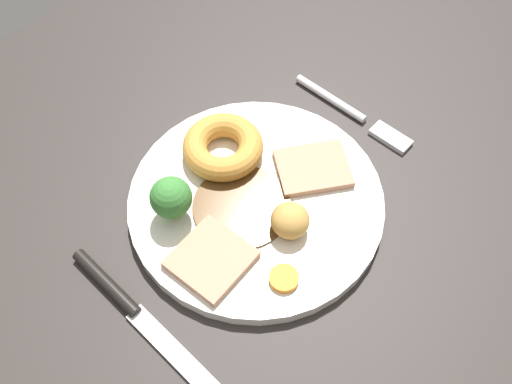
% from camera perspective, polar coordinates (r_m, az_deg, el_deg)
% --- Properties ---
extents(dining_table, '(1.20, 0.84, 0.04)m').
position_cam_1_polar(dining_table, '(0.60, 4.43, -1.37)').
color(dining_table, '#2B2623').
rests_on(dining_table, ground).
extents(dinner_plate, '(0.25, 0.25, 0.01)m').
position_cam_1_polar(dinner_plate, '(0.57, 0.00, -0.93)').
color(dinner_plate, silver).
rests_on(dinner_plate, dining_table).
extents(gravy_pool, '(0.10, 0.10, 0.00)m').
position_cam_1_polar(gravy_pool, '(0.56, -1.42, -1.40)').
color(gravy_pool, '#563819').
rests_on(gravy_pool, dinner_plate).
extents(meat_slice_main, '(0.09, 0.09, 0.01)m').
position_cam_1_polar(meat_slice_main, '(0.59, 5.63, 2.34)').
color(meat_slice_main, tan).
rests_on(meat_slice_main, dinner_plate).
extents(meat_slice_under, '(0.07, 0.07, 0.01)m').
position_cam_1_polar(meat_slice_under, '(0.53, -4.43, -6.60)').
color(meat_slice_under, tan).
rests_on(meat_slice_under, dinner_plate).
extents(yorkshire_pudding, '(0.08, 0.08, 0.03)m').
position_cam_1_polar(yorkshire_pudding, '(0.59, -3.27, 4.46)').
color(yorkshire_pudding, '#C68938').
rests_on(yorkshire_pudding, dinner_plate).
extents(roast_potato_left, '(0.05, 0.05, 0.03)m').
position_cam_1_polar(roast_potato_left, '(0.54, 3.39, -2.81)').
color(roast_potato_left, '#BC8C42').
rests_on(roast_potato_left, dinner_plate).
extents(carrot_coin_front, '(0.03, 0.03, 0.01)m').
position_cam_1_polar(carrot_coin_front, '(0.52, 2.77, -8.48)').
color(carrot_coin_front, orange).
rests_on(carrot_coin_front, dinner_plate).
extents(broccoli_floret, '(0.04, 0.04, 0.05)m').
position_cam_1_polar(broccoli_floret, '(0.54, -8.36, -0.58)').
color(broccoli_floret, '#8CB766').
rests_on(broccoli_floret, dinner_plate).
extents(fork, '(0.02, 0.15, 0.01)m').
position_cam_1_polar(fork, '(0.66, 9.69, 7.58)').
color(fork, silver).
rests_on(fork, dining_table).
extents(knife, '(0.02, 0.19, 0.01)m').
position_cam_1_polar(knife, '(0.54, -12.32, -10.99)').
color(knife, black).
rests_on(knife, dining_table).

